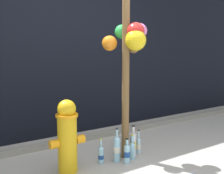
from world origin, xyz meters
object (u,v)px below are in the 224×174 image
at_px(bottle_6, 117,148).
at_px(bottle_7, 127,153).
at_px(bottle_5, 138,145).
at_px(bottle_8, 101,154).
at_px(bottle_3, 117,147).
at_px(bottle_2, 132,150).
at_px(fire_hydrant, 67,136).
at_px(bottle_0, 126,143).
at_px(memorial_post, 129,26).
at_px(bottle_1, 133,144).
at_px(bottle_4, 125,139).

distance_m(bottle_6, bottle_7, 0.14).
distance_m(bottle_5, bottle_8, 0.59).
height_order(bottle_3, bottle_5, bottle_3).
relative_size(bottle_2, bottle_5, 0.99).
distance_m(fire_hydrant, bottle_0, 0.90).
distance_m(bottle_2, bottle_8, 0.41).
xyz_separation_m(bottle_0, bottle_8, (-0.43, -0.07, -0.05)).
relative_size(bottle_6, bottle_8, 1.37).
bearing_deg(memorial_post, bottle_3, 149.31).
bearing_deg(memorial_post, bottle_2, -88.76).
height_order(bottle_5, bottle_8, bottle_5).
height_order(bottle_1, bottle_5, bottle_1).
xyz_separation_m(bottle_4, bottle_5, (0.06, -0.22, -0.03)).
bearing_deg(bottle_0, bottle_8, -171.22).
bearing_deg(bottle_3, bottle_1, -25.86).
relative_size(bottle_5, bottle_6, 0.76).
relative_size(bottle_0, bottle_2, 1.25).
distance_m(fire_hydrant, bottle_5, 1.06).
bearing_deg(memorial_post, fire_hydrant, 177.88).
distance_m(fire_hydrant, bottle_2, 0.89).
relative_size(memorial_post, bottle_8, 9.25).
xyz_separation_m(bottle_3, bottle_7, (-0.01, -0.23, -0.00)).
height_order(bottle_2, bottle_3, bottle_3).
bearing_deg(bottle_8, bottle_1, -5.15).
distance_m(bottle_0, bottle_5, 0.18).
xyz_separation_m(bottle_0, bottle_2, (-0.03, -0.18, -0.03)).
height_order(bottle_3, bottle_7, bottle_3).
bearing_deg(bottle_2, fire_hydrant, 171.59).
height_order(bottle_5, bottle_7, bottle_5).
distance_m(fire_hydrant, bottle_8, 0.53).
bearing_deg(bottle_6, bottle_3, 53.44).
distance_m(bottle_3, bottle_7, 0.23).
distance_m(bottle_5, bottle_7, 0.37).
xyz_separation_m(memorial_post, bottle_8, (-0.39, 0.02, -1.56)).
distance_m(fire_hydrant, bottle_6, 0.68).
bearing_deg(bottle_7, memorial_post, 50.48).
relative_size(fire_hydrant, bottle_1, 2.02).
relative_size(bottle_7, bottle_8, 1.02).
relative_size(memorial_post, bottle_7, 9.06).
relative_size(bottle_3, bottle_8, 1.05).
height_order(bottle_4, bottle_7, bottle_4).
height_order(fire_hydrant, bottle_1, fire_hydrant).
relative_size(bottle_2, bottle_3, 0.99).
relative_size(memorial_post, bottle_3, 8.80).
bearing_deg(bottle_6, bottle_4, 41.01).
xyz_separation_m(bottle_2, bottle_7, (-0.13, -0.07, 0.00)).
bearing_deg(memorial_post, bottle_1, -16.79).
xyz_separation_m(memorial_post, bottle_4, (0.13, 0.25, -1.53)).
xyz_separation_m(bottle_1, bottle_7, (-0.20, -0.14, -0.04)).
relative_size(memorial_post, bottle_5, 8.87).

